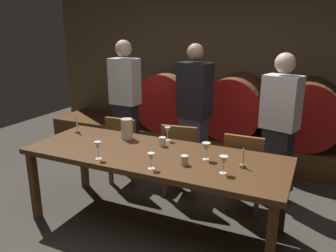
{
  "coord_description": "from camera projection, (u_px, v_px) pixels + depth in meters",
  "views": [
    {
      "loc": [
        1.14,
        -2.34,
        1.91
      ],
      "look_at": [
        -0.18,
        0.51,
        0.98
      ],
      "focal_mm": 35.63,
      "sensor_mm": 36.0,
      "label": 1
    }
  ],
  "objects": [
    {
      "name": "ground_plane",
      "position": [
        162.0,
        246.0,
        3.04
      ],
      "size": [
        9.01,
        9.01,
        0.0
      ],
      "primitive_type": "plane",
      "color": "#3F3A33"
    },
    {
      "name": "back_wall",
      "position": [
        244.0,
        59.0,
        5.23
      ],
      "size": [
        6.93,
        0.24,
        2.87
      ],
      "primitive_type": "cube",
      "color": "brown",
      "rests_on": "ground"
    },
    {
      "name": "barrel_shelf",
      "position": [
        231.0,
        145.0,
        5.1
      ],
      "size": [
        6.24,
        0.9,
        0.36
      ],
      "primitive_type": "cube",
      "color": "brown",
      "rests_on": "ground"
    },
    {
      "name": "wine_barrel_left",
      "position": [
        171.0,
        100.0,
        5.34
      ],
      "size": [
        0.9,
        0.86,
        0.9
      ],
      "color": "brown",
      "rests_on": "barrel_shelf"
    },
    {
      "name": "wine_barrel_center",
      "position": [
        235.0,
        106.0,
        4.92
      ],
      "size": [
        0.9,
        0.86,
        0.9
      ],
      "color": "brown",
      "rests_on": "barrel_shelf"
    },
    {
      "name": "wine_barrel_right",
      "position": [
        307.0,
        113.0,
        4.52
      ],
      "size": [
        0.9,
        0.86,
        0.9
      ],
      "color": "#513319",
      "rests_on": "barrel_shelf"
    },
    {
      "name": "dining_table",
      "position": [
        153.0,
        160.0,
        3.17
      ],
      "size": [
        2.49,
        0.91,
        0.77
      ],
      "color": "#4C2D16",
      "rests_on": "ground"
    },
    {
      "name": "chair_left",
      "position": [
        126.0,
        147.0,
        4.14
      ],
      "size": [
        0.41,
        0.41,
        0.88
      ],
      "rotation": [
        0.0,
        0.0,
        3.17
      ],
      "color": "brown",
      "rests_on": "ground"
    },
    {
      "name": "chair_center",
      "position": [
        181.0,
        156.0,
        3.83
      ],
      "size": [
        0.45,
        0.45,
        0.88
      ],
      "rotation": [
        0.0,
        0.0,
        3.28
      ],
      "color": "brown",
      "rests_on": "ground"
    },
    {
      "name": "chair_right",
      "position": [
        244.0,
        169.0,
        3.5
      ],
      "size": [
        0.4,
        0.4,
        0.88
      ],
      "rotation": [
        0.0,
        0.0,
        3.15
      ],
      "color": "brown",
      "rests_on": "ground"
    },
    {
      "name": "guest_left",
      "position": [
        125.0,
        103.0,
        4.58
      ],
      "size": [
        0.39,
        0.25,
        1.76
      ],
      "rotation": [
        0.0,
        0.0,
        3.12
      ],
      "color": "black",
      "rests_on": "ground"
    },
    {
      "name": "guest_center",
      "position": [
        194.0,
        115.0,
        4.02
      ],
      "size": [
        0.42,
        0.31,
        1.74
      ],
      "rotation": [
        0.0,
        0.0,
        2.93
      ],
      "color": "#33384C",
      "rests_on": "ground"
    },
    {
      "name": "guest_right",
      "position": [
        279.0,
        128.0,
        3.64
      ],
      "size": [
        0.43,
        0.34,
        1.67
      ],
      "rotation": [
        0.0,
        0.0,
        2.85
      ],
      "color": "black",
      "rests_on": "ground"
    },
    {
      "name": "candle_left",
      "position": [
        77.0,
        128.0,
        3.74
      ],
      "size": [
        0.05,
        0.05,
        0.2
      ],
      "color": "olive",
      "rests_on": "dining_table"
    },
    {
      "name": "candle_right",
      "position": [
        243.0,
        162.0,
        2.81
      ],
      "size": [
        0.05,
        0.05,
        0.19
      ],
      "color": "olive",
      "rests_on": "dining_table"
    },
    {
      "name": "pitcher",
      "position": [
        127.0,
        129.0,
        3.53
      ],
      "size": [
        0.12,
        0.12,
        0.22
      ],
      "color": "beige",
      "rests_on": "dining_table"
    },
    {
      "name": "wine_glass_far_left",
      "position": [
        98.0,
        146.0,
        2.97
      ],
      "size": [
        0.06,
        0.06,
        0.16
      ],
      "color": "white",
      "rests_on": "dining_table"
    },
    {
      "name": "wine_glass_left",
      "position": [
        168.0,
        131.0,
        3.47
      ],
      "size": [
        0.06,
        0.06,
        0.15
      ],
      "color": "silver",
      "rests_on": "dining_table"
    },
    {
      "name": "wine_glass_center",
      "position": [
        151.0,
        158.0,
        2.77
      ],
      "size": [
        0.06,
        0.06,
        0.14
      ],
      "color": "white",
      "rests_on": "dining_table"
    },
    {
      "name": "wine_glass_right",
      "position": [
        206.0,
        148.0,
        2.96
      ],
      "size": [
        0.08,
        0.08,
        0.16
      ],
      "color": "silver",
      "rests_on": "dining_table"
    },
    {
      "name": "wine_glass_far_right",
      "position": [
        224.0,
        161.0,
        2.68
      ],
      "size": [
        0.07,
        0.07,
        0.15
      ],
      "color": "silver",
      "rests_on": "dining_table"
    },
    {
      "name": "cup_left",
      "position": [
        162.0,
        142.0,
        3.33
      ],
      "size": [
        0.07,
        0.07,
        0.09
      ],
      "primitive_type": "cylinder",
      "color": "white",
      "rests_on": "dining_table"
    },
    {
      "name": "cup_right",
      "position": [
        184.0,
        160.0,
        2.87
      ],
      "size": [
        0.07,
        0.07,
        0.08
      ],
      "primitive_type": "cylinder",
      "color": "beige",
      "rests_on": "dining_table"
    }
  ]
}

